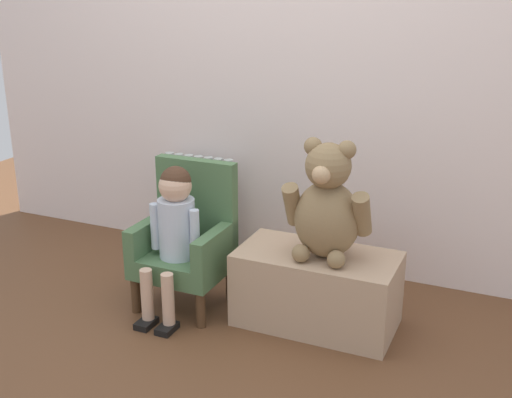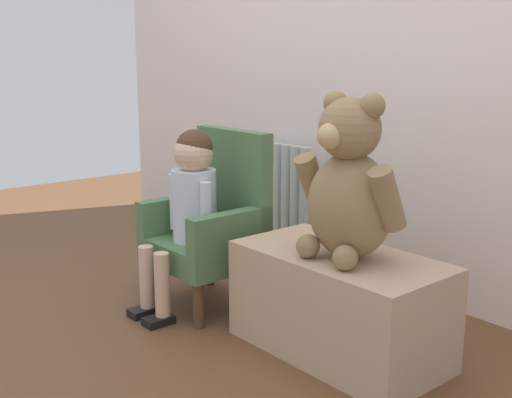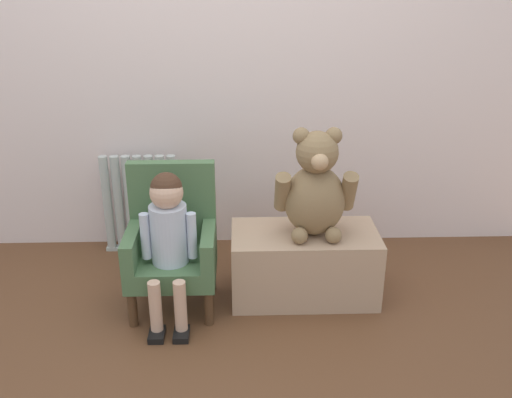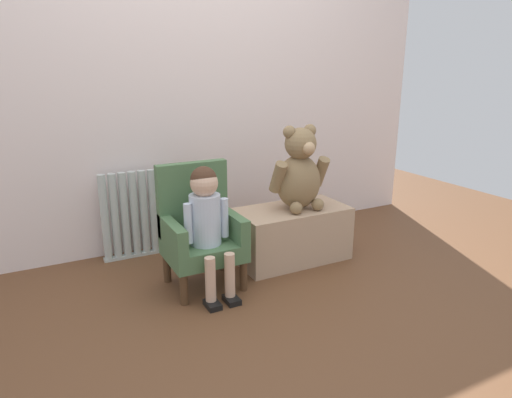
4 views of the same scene
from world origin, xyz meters
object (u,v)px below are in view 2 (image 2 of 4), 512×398
at_px(large_teddy_bear, 349,187).
at_px(child_armchair, 213,225).
at_px(low_bench, 339,304).
at_px(radiator, 277,203).
at_px(child_figure, 189,195).

bearing_deg(large_teddy_bear, child_armchair, -177.26).
bearing_deg(low_bench, radiator, 149.65).
xyz_separation_m(radiator, child_figure, (0.24, -0.67, 0.17)).
height_order(radiator, child_figure, child_figure).
bearing_deg(radiator, child_figure, -70.31).
distance_m(radiator, child_armchair, 0.61).
bearing_deg(large_teddy_bear, child_figure, -168.06).
bearing_deg(child_figure, large_teddy_bear, 11.94).
bearing_deg(child_figure, low_bench, 13.69).
bearing_deg(low_bench, child_armchair, -176.00).
xyz_separation_m(child_figure, large_teddy_bear, (0.68, 0.14, 0.12)).
relative_size(radiator, child_armchair, 0.83).
bearing_deg(radiator, large_teddy_bear, -29.85).
relative_size(child_armchair, child_figure, 0.98).
bearing_deg(child_figure, child_armchair, 90.00).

